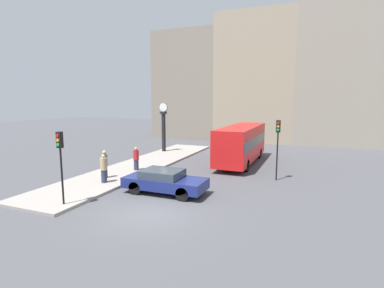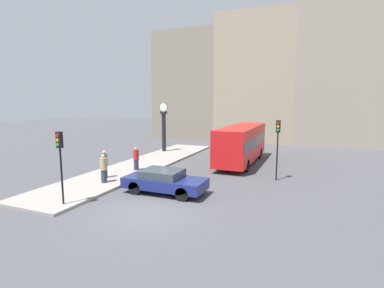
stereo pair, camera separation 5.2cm
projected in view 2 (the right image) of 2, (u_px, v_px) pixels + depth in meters
name	position (u px, v px, depth m)	size (l,w,h in m)	color
ground_plane	(148.00, 213.00, 13.57)	(120.00, 120.00, 0.00)	#47474C
sidewalk_corner	(142.00, 165.00, 23.36)	(3.91, 20.89, 0.15)	gray
building_row	(265.00, 75.00, 36.25)	(27.01, 5.00, 18.51)	gray
sedan_car	(164.00, 181.00, 16.43)	(4.54, 1.89, 1.30)	navy
bus_distant	(241.00, 142.00, 24.10)	(2.34, 8.80, 3.01)	red
traffic_light_near	(60.00, 152.00, 13.99)	(0.26, 0.24, 3.49)	black
traffic_light_far	(278.00, 138.00, 18.77)	(0.26, 0.24, 3.85)	black
street_clock	(164.00, 128.00, 28.93)	(0.88, 0.49, 4.69)	black
pedestrian_tan_coat	(104.00, 169.00, 17.99)	(0.40, 0.40, 1.72)	#2D334C
pedestrian_red_top	(136.00, 159.00, 21.24)	(0.40, 0.40, 1.65)	#2D334C
pedestrian_green_hoodie	(105.00, 164.00, 19.09)	(0.36, 0.36, 1.78)	#2D334C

